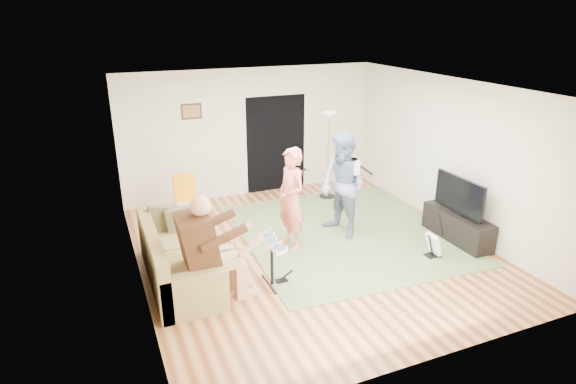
% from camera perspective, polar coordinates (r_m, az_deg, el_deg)
% --- Properties ---
extents(floor, '(6.00, 6.00, 0.00)m').
position_cam_1_polar(floor, '(8.15, 2.78, -6.85)').
color(floor, brown).
rests_on(floor, ground).
extents(walls, '(5.50, 6.00, 2.70)m').
position_cam_1_polar(walls, '(7.63, 2.95, 2.20)').
color(walls, silver).
rests_on(walls, floor).
extents(ceiling, '(6.00, 6.00, 0.00)m').
position_cam_1_polar(ceiling, '(7.32, 3.14, 12.29)').
color(ceiling, white).
rests_on(ceiling, walls).
extents(window_blinds, '(0.00, 2.05, 2.05)m').
position_cam_1_polar(window_blinds, '(7.07, -18.25, 1.40)').
color(window_blinds, '#995A2F').
rests_on(window_blinds, walls).
extents(doorway, '(2.10, 0.00, 2.10)m').
position_cam_1_polar(doorway, '(10.55, -1.43, 5.72)').
color(doorway, black).
rests_on(doorway, walls).
extents(picture_frame, '(0.42, 0.03, 0.32)m').
position_cam_1_polar(picture_frame, '(9.87, -11.38, 9.35)').
color(picture_frame, '#3F2314').
rests_on(picture_frame, walls).
extents(area_rug, '(3.79, 4.11, 0.02)m').
position_cam_1_polar(area_rug, '(8.78, 6.80, -4.80)').
color(area_rug, '#5C7245').
rests_on(area_rug, floor).
extents(sofa, '(0.90, 2.18, 0.88)m').
position_cam_1_polar(sofa, '(7.32, -13.41, -8.23)').
color(sofa, '#98854C').
rests_on(sofa, floor).
extents(drummer, '(0.99, 0.56, 1.53)m').
position_cam_1_polar(drummer, '(6.68, -8.81, -7.85)').
color(drummer, '#482914').
rests_on(drummer, sofa).
extents(drum_kit, '(0.39, 0.71, 0.73)m').
position_cam_1_polar(drum_kit, '(7.03, -1.91, -8.66)').
color(drum_kit, black).
rests_on(drum_kit, floor).
extents(singer, '(0.51, 0.69, 1.74)m').
position_cam_1_polar(singer, '(7.88, 0.37, -0.87)').
color(singer, '#E76F64').
rests_on(singer, floor).
extents(microphone, '(0.06, 0.06, 0.24)m').
position_cam_1_polar(microphone, '(7.81, 1.73, 2.27)').
color(microphone, black).
rests_on(microphone, singer).
extents(guitarist, '(0.90, 1.05, 1.85)m').
position_cam_1_polar(guitarist, '(8.39, 6.52, 0.74)').
color(guitarist, slate).
rests_on(guitarist, floor).
extents(guitar_held, '(0.19, 0.61, 0.26)m').
position_cam_1_polar(guitar_held, '(8.38, 7.81, 3.06)').
color(guitar_held, silver).
rests_on(guitar_held, guitarist).
extents(guitar_spare, '(0.29, 0.26, 0.81)m').
position_cam_1_polar(guitar_spare, '(8.17, 16.89, -5.90)').
color(guitar_spare, black).
rests_on(guitar_spare, floor).
extents(torchiere_lamp, '(0.33, 0.33, 1.86)m').
position_cam_1_polar(torchiere_lamp, '(10.04, 4.85, 6.19)').
color(torchiere_lamp, black).
rests_on(torchiere_lamp, floor).
extents(dining_chair, '(0.42, 0.44, 0.99)m').
position_cam_1_polar(dining_chair, '(9.06, -11.85, -1.92)').
color(dining_chair, '#D1BC88').
rests_on(dining_chair, floor).
extents(tv_cabinet, '(0.40, 1.40, 0.50)m').
position_cam_1_polar(tv_cabinet, '(8.88, 19.42, -3.90)').
color(tv_cabinet, black).
rests_on(tv_cabinet, floor).
extents(television, '(0.06, 1.11, 0.61)m').
position_cam_1_polar(television, '(8.62, 19.64, -0.33)').
color(television, black).
rests_on(television, tv_cabinet).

